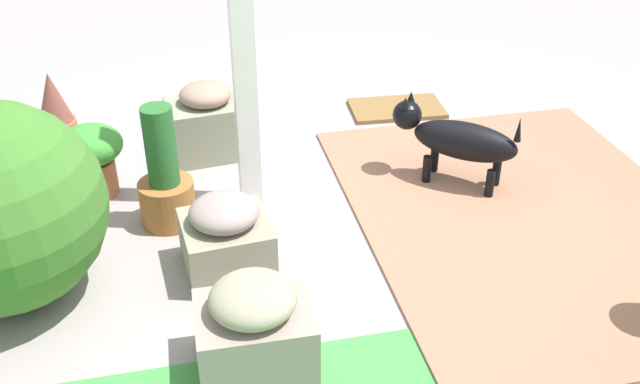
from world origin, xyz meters
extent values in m
plane|color=#9C8F8E|center=(0.00, 0.00, 0.00)|extent=(12.00, 12.00, 0.00)
cube|color=#9C6A50|center=(-0.98, 0.31, 0.01)|extent=(1.80, 2.40, 0.02)
cube|color=white|center=(0.45, -0.21, 1.03)|extent=(0.11, 0.11, 2.05)
cube|color=gray|center=(0.62, -0.81, 0.17)|extent=(0.51, 0.42, 0.34)
ellipsoid|color=gray|center=(0.62, -0.81, 0.40)|extent=(0.31, 0.31, 0.14)
cube|color=gray|center=(0.64, 0.39, 0.13)|extent=(0.44, 0.43, 0.26)
ellipsoid|color=gray|center=(0.64, 0.39, 0.32)|extent=(0.33, 0.33, 0.15)
cube|color=gray|center=(0.60, 1.06, 0.14)|extent=(0.47, 0.38, 0.28)
ellipsoid|color=gray|center=(0.60, 1.06, 0.34)|extent=(0.35, 0.35, 0.16)
cylinder|color=#9D5F2D|center=(0.90, -0.08, 0.12)|extent=(0.29, 0.29, 0.24)
cylinder|color=#26612A|center=(0.90, -0.08, 0.45)|extent=(0.16, 0.16, 0.43)
cylinder|color=#AB5E3B|center=(1.28, -0.47, 0.11)|extent=(0.23, 0.23, 0.21)
ellipsoid|color=#3A8D31|center=(1.28, -0.47, 0.31)|extent=(0.35, 0.35, 0.21)
cylinder|color=#B96541|center=(1.51, -0.96, 0.12)|extent=(0.23, 0.23, 0.25)
cone|color=brown|center=(1.51, -0.96, 0.40)|extent=(0.20, 0.20, 0.30)
ellipsoid|color=black|center=(-0.75, -0.10, 0.29)|extent=(0.59, 0.53, 0.22)
sphere|color=black|center=(-0.48, -0.32, 0.38)|extent=(0.17, 0.17, 0.17)
cone|color=black|center=(-0.45, -0.28, 0.47)|extent=(0.05, 0.05, 0.07)
cone|color=black|center=(-0.51, -0.35, 0.47)|extent=(0.05, 0.05, 0.07)
cylinder|color=black|center=(-0.56, -0.16, 0.09)|extent=(0.05, 0.05, 0.18)
cylinder|color=black|center=(-0.65, -0.27, 0.09)|extent=(0.05, 0.05, 0.18)
cylinder|color=black|center=(-0.85, 0.07, 0.09)|extent=(0.05, 0.05, 0.18)
cylinder|color=black|center=(-0.94, -0.04, 0.09)|extent=(0.05, 0.05, 0.18)
cone|color=black|center=(-0.97, 0.08, 0.42)|extent=(0.04, 0.04, 0.14)
cube|color=brown|center=(-0.71, -1.15, 0.01)|extent=(0.66, 0.42, 0.03)
camera|label=1|loc=(0.83, 3.24, 2.16)|focal=40.74mm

